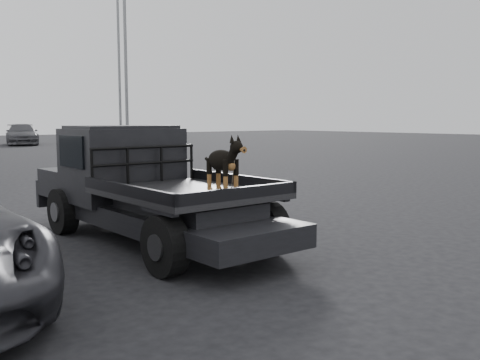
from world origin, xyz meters
TOP-DOWN VIEW (x-y plane):
  - ground at (0.00, 0.00)m, footprint 120.00×120.00m
  - flatbed_ute at (-0.73, 1.90)m, footprint 2.00×5.40m
  - ute_cab at (-0.73, 2.85)m, footprint 1.72×1.30m
  - headache_rack at (-0.73, 2.10)m, footprint 1.80×0.08m
  - dog at (-0.44, 0.49)m, footprint 0.32×0.60m
  - distant_car_b at (8.03, 35.58)m, footprint 3.46×5.66m
  - floodlight_mid at (9.83, 22.60)m, footprint 1.08×0.28m
  - floodlight_far at (13.23, 30.02)m, footprint 1.08×0.28m

SIDE VIEW (x-z plane):
  - ground at x=0.00m, z-range 0.00..0.00m
  - flatbed_ute at x=-0.73m, z-range 0.00..0.92m
  - distant_car_b at x=8.03m, z-range 0.00..1.53m
  - headache_rack at x=-0.73m, z-range 0.92..1.47m
  - dog at x=-0.44m, z-range 0.92..1.66m
  - ute_cab at x=-0.73m, z-range 0.92..1.80m
  - floodlight_mid at x=9.83m, z-range 0.60..14.83m
  - floodlight_far at x=13.23m, z-range 0.60..15.52m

